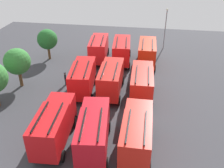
{
  "coord_description": "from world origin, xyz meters",
  "views": [
    {
      "loc": [
        -26.37,
        -4.1,
        16.76
      ],
      "look_at": [
        0.0,
        0.0,
        1.4
      ],
      "focal_mm": 40.24,
      "sensor_mm": 36.0,
      "label": 1
    }
  ],
  "objects_px": {
    "fire_truck_1": "(142,83)",
    "tree_2": "(47,39)",
    "fire_truck_4": "(111,78)",
    "fire_truck_8": "(99,48)",
    "fire_truck_2": "(147,52)",
    "firefighter_0": "(65,78)",
    "fire_truck_5": "(122,50)",
    "lamppost": "(166,26)",
    "traffic_cone_0": "(110,59)",
    "fire_truck_3": "(94,131)",
    "fire_truck_7": "(83,77)",
    "fire_truck_0": "(137,133)",
    "traffic_cone_1": "(83,63)",
    "tree_1": "(17,62)",
    "fire_truck_6": "(54,124)"
  },
  "relations": [
    {
      "from": "fire_truck_8",
      "to": "tree_2",
      "type": "bearing_deg",
      "value": 88.53
    },
    {
      "from": "fire_truck_8",
      "to": "firefighter_0",
      "type": "distance_m",
      "value": 8.81
    },
    {
      "from": "traffic_cone_1",
      "to": "firefighter_0",
      "type": "bearing_deg",
      "value": 174.61
    },
    {
      "from": "fire_truck_6",
      "to": "tree_2",
      "type": "height_order",
      "value": "tree_2"
    },
    {
      "from": "fire_truck_3",
      "to": "lamppost",
      "type": "relative_size",
      "value": 1.06
    },
    {
      "from": "traffic_cone_0",
      "to": "fire_truck_6",
      "type": "bearing_deg",
      "value": 173.57
    },
    {
      "from": "fire_truck_2",
      "to": "lamppost",
      "type": "height_order",
      "value": "lamppost"
    },
    {
      "from": "fire_truck_3",
      "to": "fire_truck_7",
      "type": "relative_size",
      "value": 1.0
    },
    {
      "from": "fire_truck_5",
      "to": "fire_truck_7",
      "type": "xyz_separation_m",
      "value": [
        -9.45,
        3.67,
        0.0
      ]
    },
    {
      "from": "fire_truck_2",
      "to": "fire_truck_7",
      "type": "xyz_separation_m",
      "value": [
        -9.25,
        7.54,
        0.0
      ]
    },
    {
      "from": "traffic_cone_0",
      "to": "fire_truck_2",
      "type": "bearing_deg",
      "value": -94.95
    },
    {
      "from": "fire_truck_4",
      "to": "fire_truck_1",
      "type": "bearing_deg",
      "value": -98.63
    },
    {
      "from": "fire_truck_3",
      "to": "lamppost",
      "type": "distance_m",
      "value": 27.08
    },
    {
      "from": "fire_truck_2",
      "to": "fire_truck_8",
      "type": "height_order",
      "value": "same"
    },
    {
      "from": "fire_truck_4",
      "to": "traffic_cone_1",
      "type": "xyz_separation_m",
      "value": [
        7.65,
        5.68,
        -1.85
      ]
    },
    {
      "from": "fire_truck_6",
      "to": "fire_truck_7",
      "type": "bearing_deg",
      "value": -4.93
    },
    {
      "from": "lamppost",
      "to": "fire_truck_3",
      "type": "bearing_deg",
      "value": 165.38
    },
    {
      "from": "fire_truck_2",
      "to": "fire_truck_4",
      "type": "bearing_deg",
      "value": 155.16
    },
    {
      "from": "fire_truck_8",
      "to": "fire_truck_1",
      "type": "bearing_deg",
      "value": -149.3
    },
    {
      "from": "fire_truck_2",
      "to": "traffic_cone_1",
      "type": "relative_size",
      "value": 11.84
    },
    {
      "from": "traffic_cone_1",
      "to": "tree_2",
      "type": "bearing_deg",
      "value": 77.4
    },
    {
      "from": "fire_truck_2",
      "to": "firefighter_0",
      "type": "bearing_deg",
      "value": 126.44
    },
    {
      "from": "fire_truck_7",
      "to": "firefighter_0",
      "type": "height_order",
      "value": "fire_truck_7"
    },
    {
      "from": "fire_truck_4",
      "to": "fire_truck_8",
      "type": "relative_size",
      "value": 0.98
    },
    {
      "from": "fire_truck_5",
      "to": "lamppost",
      "type": "height_order",
      "value": "lamppost"
    },
    {
      "from": "fire_truck_1",
      "to": "fire_truck_4",
      "type": "distance_m",
      "value": 3.8
    },
    {
      "from": "tree_2",
      "to": "fire_truck_3",
      "type": "bearing_deg",
      "value": -148.47
    },
    {
      "from": "fire_truck_6",
      "to": "fire_truck_7",
      "type": "height_order",
      "value": "same"
    },
    {
      "from": "tree_2",
      "to": "traffic_cone_1",
      "type": "relative_size",
      "value": 7.98
    },
    {
      "from": "tree_2",
      "to": "traffic_cone_0",
      "type": "bearing_deg",
      "value": -86.65
    },
    {
      "from": "fire_truck_2",
      "to": "lamppost",
      "type": "bearing_deg",
      "value": -21.12
    },
    {
      "from": "fire_truck_7",
      "to": "lamppost",
      "type": "bearing_deg",
      "value": -37.91
    },
    {
      "from": "fire_truck_3",
      "to": "firefighter_0",
      "type": "bearing_deg",
      "value": 23.03
    },
    {
      "from": "fire_truck_1",
      "to": "tree_2",
      "type": "xyz_separation_m",
      "value": [
        9.43,
        15.27,
        1.12
      ]
    },
    {
      "from": "fire_truck_5",
      "to": "tree_2",
      "type": "distance_m",
      "value": 11.75
    },
    {
      "from": "fire_truck_5",
      "to": "fire_truck_8",
      "type": "height_order",
      "value": "same"
    },
    {
      "from": "fire_truck_0",
      "to": "traffic_cone_0",
      "type": "relative_size",
      "value": 10.97
    },
    {
      "from": "tree_2",
      "to": "traffic_cone_0",
      "type": "relative_size",
      "value": 7.41
    },
    {
      "from": "fire_truck_4",
      "to": "lamppost",
      "type": "xyz_separation_m",
      "value": [
        16.37,
        -6.81,
        1.93
      ]
    },
    {
      "from": "fire_truck_8",
      "to": "fire_truck_0",
      "type": "bearing_deg",
      "value": -164.41
    },
    {
      "from": "fire_truck_7",
      "to": "lamppost",
      "type": "relative_size",
      "value": 1.06
    },
    {
      "from": "fire_truck_2",
      "to": "firefighter_0",
      "type": "xyz_separation_m",
      "value": [
        -7.82,
        10.36,
        -1.15
      ]
    },
    {
      "from": "fire_truck_0",
      "to": "fire_truck_3",
      "type": "height_order",
      "value": "same"
    },
    {
      "from": "fire_truck_2",
      "to": "fire_truck_5",
      "type": "height_order",
      "value": "same"
    },
    {
      "from": "fire_truck_3",
      "to": "fire_truck_5",
      "type": "height_order",
      "value": "same"
    },
    {
      "from": "fire_truck_2",
      "to": "fire_truck_1",
      "type": "bearing_deg",
      "value": 177.62
    },
    {
      "from": "tree_1",
      "to": "tree_2",
      "type": "distance_m",
      "value": 8.88
    },
    {
      "from": "fire_truck_2",
      "to": "fire_truck_3",
      "type": "height_order",
      "value": "same"
    },
    {
      "from": "fire_truck_4",
      "to": "lamppost",
      "type": "distance_m",
      "value": 17.83
    },
    {
      "from": "fire_truck_2",
      "to": "fire_truck_7",
      "type": "relative_size",
      "value": 0.97
    }
  ]
}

